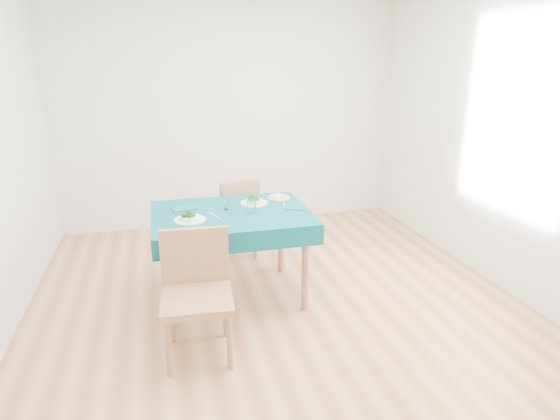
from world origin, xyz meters
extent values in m
cube|color=#9A6840|center=(0.00, 0.00, -0.01)|extent=(4.00, 4.50, 0.02)
cube|color=silver|center=(0.00, 2.25, 1.35)|extent=(4.00, 0.02, 2.70)
cube|color=silver|center=(0.00, -2.25, 1.35)|extent=(4.00, 0.02, 2.70)
cube|color=silver|center=(2.00, 0.00, 1.35)|extent=(0.02, 4.50, 2.70)
cube|color=#084C56|center=(-0.33, 0.32, 0.38)|extent=(1.26, 0.95, 0.76)
cube|color=#976946|center=(-0.69, -0.45, 0.58)|extent=(0.51, 0.55, 1.17)
cube|color=#976946|center=(-0.18, 1.14, 0.50)|extent=(0.50, 0.53, 1.00)
cube|color=silver|center=(-0.75, 0.23, 0.76)|extent=(0.03, 0.17, 0.00)
cube|color=silver|center=(-0.47, 0.25, 0.76)|extent=(0.10, 0.22, 0.00)
cube|color=silver|center=(-0.31, 0.44, 0.76)|extent=(0.08, 0.16, 0.00)
cube|color=silver|center=(0.14, 0.40, 0.76)|extent=(0.07, 0.23, 0.00)
cube|color=#0B5560|center=(-0.69, 0.49, 0.76)|extent=(0.21, 0.17, 0.01)
cube|color=#0B5560|center=(0.20, 0.29, 0.76)|extent=(0.21, 0.18, 0.01)
cylinder|color=white|center=(-0.34, 0.41, 0.80)|extent=(0.07, 0.07, 0.09)
cylinder|color=white|center=(-0.17, 0.27, 0.81)|extent=(0.08, 0.08, 0.10)
cylinder|color=#B0E16E|center=(0.15, 0.61, 0.76)|extent=(0.20, 0.20, 0.01)
cube|color=beige|center=(0.15, 0.61, 0.78)|extent=(0.15, 0.15, 0.02)
camera|label=1|loc=(-0.86, -3.27, 1.95)|focal=30.00mm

